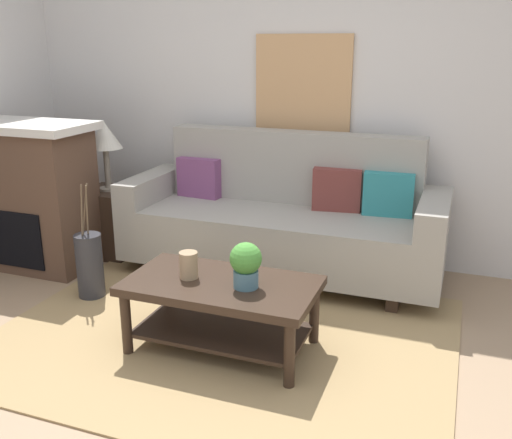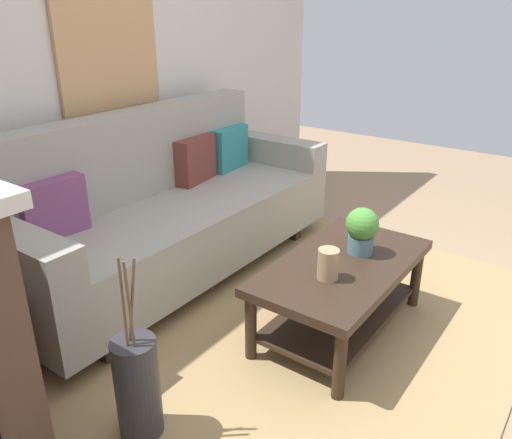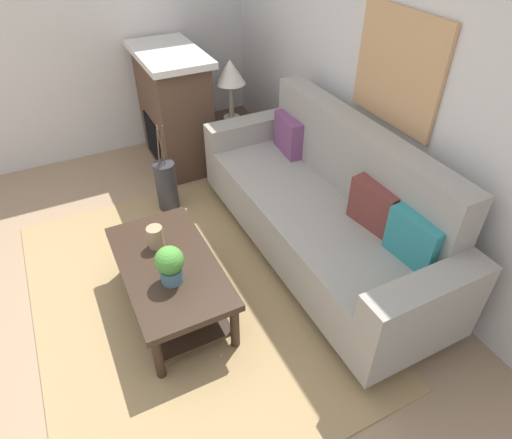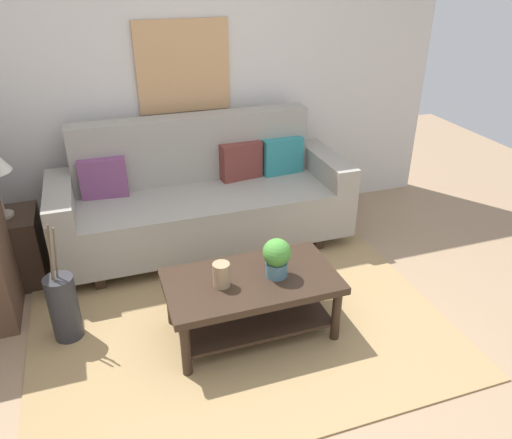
# 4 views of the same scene
# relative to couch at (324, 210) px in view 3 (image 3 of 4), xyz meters

# --- Properties ---
(ground_plane) EXTENTS (8.85, 8.85, 0.00)m
(ground_plane) POSITION_rel_couch_xyz_m (-0.03, -1.62, -0.43)
(ground_plane) COLOR #9E7F60
(wall_back) EXTENTS (4.85, 0.10, 2.70)m
(wall_back) POSITION_rel_couch_xyz_m (-0.03, 0.54, 0.92)
(wall_back) COLOR silver
(wall_back) RESTS_ON ground_plane
(wall_left) EXTENTS (0.10, 5.10, 2.70)m
(wall_left) POSITION_rel_couch_xyz_m (-2.50, -1.07, 0.92)
(wall_left) COLOR silver
(wall_left) RESTS_ON ground_plane
(area_rug) EXTENTS (2.75, 2.09, 0.01)m
(area_rug) POSITION_rel_couch_xyz_m (-0.03, -1.12, -0.43)
(area_rug) COLOR #A38456
(area_rug) RESTS_ON ground_plane
(couch) EXTENTS (2.41, 0.84, 1.08)m
(couch) POSITION_rel_couch_xyz_m (0.00, 0.00, 0.00)
(couch) COLOR gray
(couch) RESTS_ON ground_plane
(throw_pillow_plum) EXTENTS (0.37, 0.15, 0.32)m
(throw_pillow_plum) POSITION_rel_couch_xyz_m (-0.76, 0.12, 0.25)
(throw_pillow_plum) COLOR #7A4270
(throw_pillow_plum) RESTS_ON couch
(throw_pillow_maroon) EXTENTS (0.37, 0.17, 0.32)m
(throw_pillow_maroon) POSITION_rel_couch_xyz_m (0.38, 0.12, 0.25)
(throw_pillow_maroon) COLOR brown
(throw_pillow_maroon) RESTS_ON couch
(throw_pillow_teal) EXTENTS (0.37, 0.15, 0.32)m
(throw_pillow_teal) POSITION_rel_couch_xyz_m (0.76, 0.12, 0.25)
(throw_pillow_teal) COLOR teal
(throw_pillow_teal) RESTS_ON couch
(coffee_table) EXTENTS (1.10, 0.60, 0.43)m
(coffee_table) POSITION_rel_couch_xyz_m (0.03, -1.23, -0.12)
(coffee_table) COLOR #332319
(coffee_table) RESTS_ON ground_plane
(tabletop_vase) EXTENTS (0.11, 0.11, 0.16)m
(tabletop_vase) POSITION_rel_couch_xyz_m (-0.17, -1.25, 0.08)
(tabletop_vase) COLOR tan
(tabletop_vase) RESTS_ON coffee_table
(potted_plant_tabletop) EXTENTS (0.18, 0.18, 0.26)m
(potted_plant_tabletop) POSITION_rel_couch_xyz_m (0.19, -1.26, 0.14)
(potted_plant_tabletop) COLOR slate
(potted_plant_tabletop) RESTS_ON coffee_table
(side_table) EXTENTS (0.44, 0.44, 0.56)m
(side_table) POSITION_rel_couch_xyz_m (-1.51, -0.08, -0.15)
(side_table) COLOR #332319
(side_table) RESTS_ON ground_plane
(table_lamp) EXTENTS (0.28, 0.28, 0.57)m
(table_lamp) POSITION_rel_couch_xyz_m (-1.51, -0.08, 0.56)
(table_lamp) COLOR gray
(table_lamp) RESTS_ON side_table
(fireplace) EXTENTS (1.02, 0.58, 1.16)m
(fireplace) POSITION_rel_couch_xyz_m (-1.90, -0.53, 0.15)
(fireplace) COLOR brown
(fireplace) RESTS_ON ground_plane
(floor_vase) EXTENTS (0.19, 0.19, 0.47)m
(floor_vase) POSITION_rel_couch_xyz_m (-1.13, -0.90, -0.20)
(floor_vase) COLOR #2D2D33
(floor_vase) RESTS_ON ground_plane
(floor_vase_branch_a) EXTENTS (0.05, 0.04, 0.36)m
(floor_vase_branch_a) POSITION_rel_couch_xyz_m (-1.11, -0.90, 0.22)
(floor_vase_branch_a) COLOR brown
(floor_vase_branch_a) RESTS_ON floor_vase
(floor_vase_branch_b) EXTENTS (0.05, 0.05, 0.36)m
(floor_vase_branch_b) POSITION_rel_couch_xyz_m (-1.14, -0.88, 0.22)
(floor_vase_branch_b) COLOR brown
(floor_vase_branch_b) RESTS_ON floor_vase
(floor_vase_branch_c) EXTENTS (0.02, 0.04, 0.36)m
(floor_vase_branch_c) POSITION_rel_couch_xyz_m (-1.14, -0.92, 0.22)
(floor_vase_branch_c) COLOR brown
(floor_vase_branch_c) RESTS_ON floor_vase
(framed_painting) EXTENTS (0.78, 0.03, 0.74)m
(framed_painting) POSITION_rel_couch_xyz_m (0.00, 0.47, 1.00)
(framed_painting) COLOR tan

